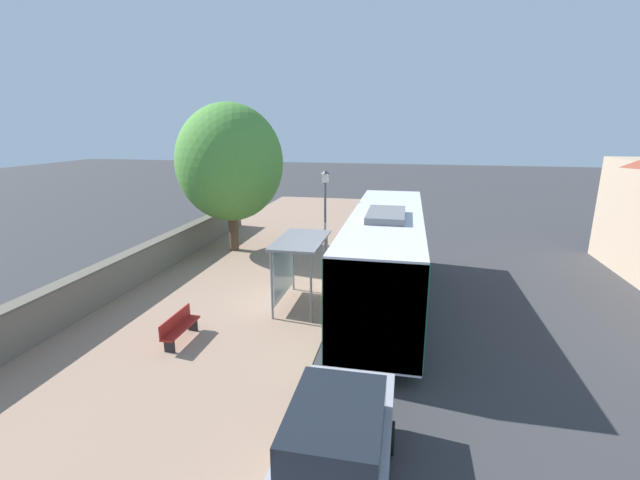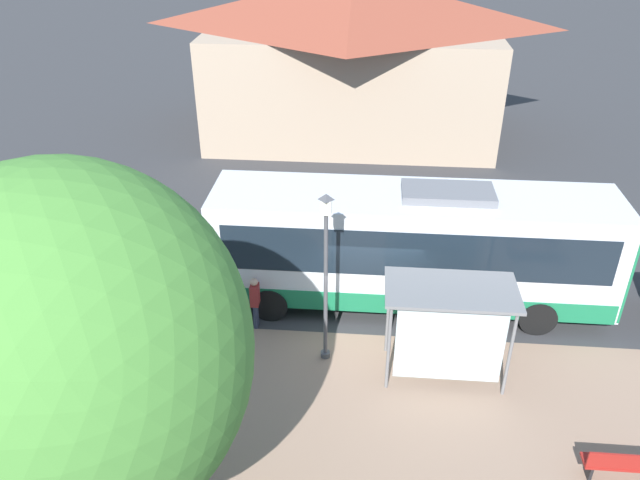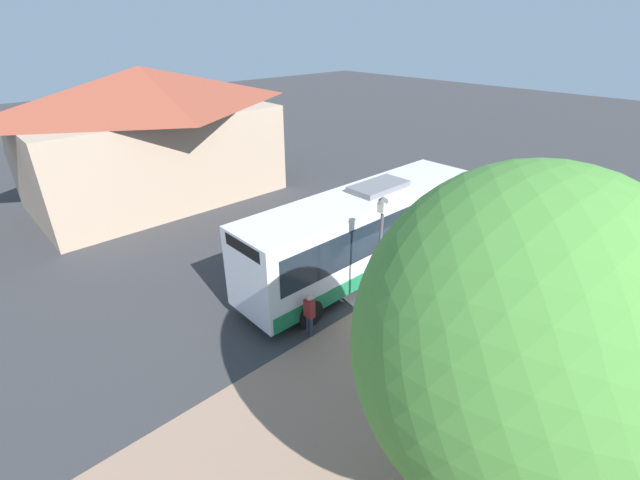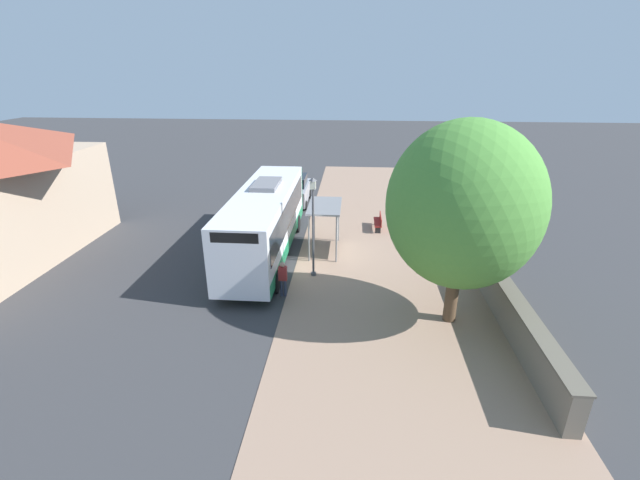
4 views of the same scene
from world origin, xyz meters
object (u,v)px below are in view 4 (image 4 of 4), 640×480
object	(u,v)px
bus	(265,220)
pedestrian	(283,276)
street_lamp_near	(313,220)
parked_car_behind_bus	(295,190)
bus_shelter	(328,213)
bench	(378,222)
shade_tree	(464,206)

from	to	relation	value
bus	pedestrian	distance (m)	4.55
street_lamp_near	parked_car_behind_bus	xyz separation A→B (m)	(2.33, -11.08, -1.79)
bus	bus_shelter	world-z (taller)	bus
bench	parked_car_behind_bus	bearing A→B (deg)	-40.18
bus	bus_shelter	xyz separation A→B (m)	(-3.11, -0.73, 0.20)
bus_shelter	shade_tree	world-z (taller)	shade_tree
pedestrian	street_lamp_near	xyz separation A→B (m)	(-1.09, -1.98, 1.83)
shade_tree	pedestrian	bearing A→B (deg)	-11.46
parked_car_behind_bus	pedestrian	bearing A→B (deg)	95.40
bus	shade_tree	distance (m)	10.21
shade_tree	parked_car_behind_bus	bearing A→B (deg)	-61.41
bus	street_lamp_near	xyz separation A→B (m)	(-2.64, 2.19, 0.87)
street_lamp_near	bus_shelter	bearing A→B (deg)	-99.06
pedestrian	parked_car_behind_bus	world-z (taller)	parked_car_behind_bus
bench	shade_tree	xyz separation A→B (m)	(-2.24, 9.66, 4.10)
shade_tree	parked_car_behind_bus	size ratio (longest dim) A/B	1.79
bus_shelter	parked_car_behind_bus	distance (m)	8.69
street_lamp_near	bus	bearing A→B (deg)	-39.74
bus	parked_car_behind_bus	bearing A→B (deg)	-92.02
bench	shade_tree	size ratio (longest dim) A/B	0.23
bus	shade_tree	world-z (taller)	shade_tree
bus	parked_car_behind_bus	size ratio (longest dim) A/B	2.59
bench	street_lamp_near	distance (m)	7.49
bus_shelter	street_lamp_near	distance (m)	3.04
bus	shade_tree	xyz separation A→B (m)	(-8.16, 5.51, 2.70)
bus_shelter	shade_tree	xyz separation A→B (m)	(-5.05, 6.24, 2.51)
street_lamp_near	bench	bearing A→B (deg)	-117.35
pedestrian	bench	size ratio (longest dim) A/B	0.90
bench	shade_tree	bearing A→B (deg)	103.04
bus	pedestrian	xyz separation A→B (m)	(-1.55, 4.17, -0.96)
parked_car_behind_bus	bench	bearing A→B (deg)	139.82
pedestrian	street_lamp_near	world-z (taller)	street_lamp_near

